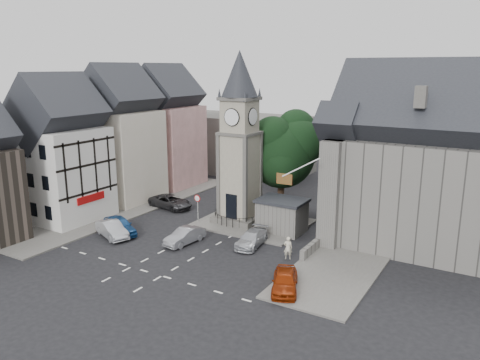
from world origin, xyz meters
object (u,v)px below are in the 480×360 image
Objects in this scene: pedestrian at (288,248)px; stone_shelter at (282,215)px; car_west_blue at (120,226)px; clock_tower at (240,139)px; car_east_red at (285,281)px.

stone_shelter is at bearing -84.33° from pedestrian.
car_west_blue is at bearing -14.98° from pedestrian.
car_west_blue is (-12.30, -8.11, -0.77)m from stone_shelter.
clock_tower is 8.15m from stone_shelter.
pedestrian reaches higher than car_west_blue.
clock_tower is 8.79× the size of pedestrian.
stone_shelter is at bearing 94.15° from car_east_red.
clock_tower is 3.78× the size of stone_shelter.
clock_tower reaches higher than stone_shelter.
stone_shelter reaches higher than car_west_blue.
car_west_blue is at bearing 149.53° from car_east_red.
stone_shelter is 14.75m from car_west_blue.
car_east_red is (17.62, -2.39, -0.06)m from car_west_blue.
car_east_red is at bearing -73.90° from car_west_blue.
stone_shelter is 1.02× the size of car_east_red.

